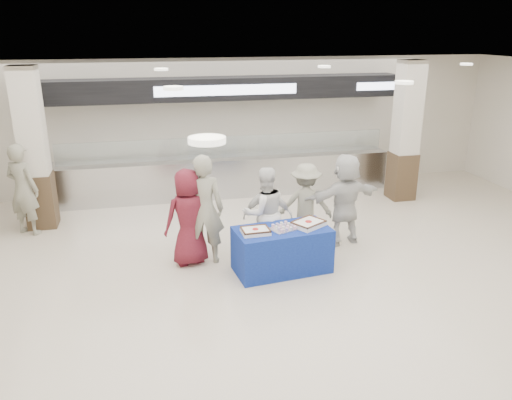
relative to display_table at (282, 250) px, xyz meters
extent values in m
plane|color=beige|center=(-0.21, -1.17, -0.38)|extent=(14.00, 14.00, 0.00)
cube|color=#BABCC1|center=(-0.21, 4.23, 0.08)|extent=(8.00, 0.80, 0.90)
cube|color=#BABCC1|center=(-0.21, 4.23, 0.55)|extent=(8.00, 0.85, 0.04)
cube|color=white|center=(-0.21, 3.93, 0.88)|extent=(7.60, 0.02, 0.50)
cube|color=black|center=(-0.21, 4.23, 2.17)|extent=(8.40, 0.70, 0.50)
cube|color=white|center=(-0.21, 3.87, 2.17)|extent=(3.20, 0.03, 0.22)
cube|color=white|center=(3.59, 3.87, 2.17)|extent=(1.40, 0.03, 0.18)
cube|color=#3A2A1A|center=(-4.21, 3.03, 0.18)|extent=(0.55, 0.55, 1.10)
cube|color=beige|center=(-4.21, 3.03, 1.78)|extent=(0.50, 0.50, 2.10)
cube|color=#3A2A1A|center=(3.79, 3.03, 0.18)|extent=(0.55, 0.55, 1.10)
cube|color=beige|center=(3.79, 3.03, 1.78)|extent=(0.50, 0.50, 2.10)
cube|color=navy|center=(0.00, 0.00, 0.00)|extent=(1.63, 0.95, 0.75)
cube|color=white|center=(-0.47, -0.09, 0.41)|extent=(0.45, 0.35, 0.07)
cube|color=#432513|center=(-0.47, -0.09, 0.46)|extent=(0.45, 0.35, 0.02)
cylinder|color=red|center=(-0.47, -0.09, 0.45)|extent=(0.10, 0.10, 0.01)
cube|color=white|center=(0.45, 0.01, 0.41)|extent=(0.62, 0.58, 0.08)
cube|color=#432513|center=(0.45, 0.01, 0.46)|extent=(0.62, 0.58, 0.02)
cylinder|color=red|center=(0.45, 0.01, 0.46)|extent=(0.15, 0.15, 0.01)
cube|color=silver|center=(0.02, -0.02, 0.38)|extent=(0.51, 0.45, 0.02)
imported|color=maroon|center=(-1.46, 0.64, 0.46)|extent=(0.92, 0.72, 1.67)
imported|color=gray|center=(-1.20, 0.64, 0.58)|extent=(0.78, 0.59, 1.91)
imported|color=white|center=(-0.15, 0.64, 0.44)|extent=(0.86, 0.71, 1.63)
imported|color=white|center=(-0.08, 0.64, 0.36)|extent=(0.92, 0.55, 1.47)
imported|color=gray|center=(0.73, 1.01, 0.40)|extent=(1.11, 0.81, 1.54)
imported|color=silver|center=(1.44, 0.86, 0.49)|extent=(1.66, 0.78, 1.72)
imported|color=gray|center=(-4.44, 2.68, 0.53)|extent=(0.79, 0.70, 1.81)
camera|label=1|loc=(-2.10, -7.25, 3.45)|focal=35.00mm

